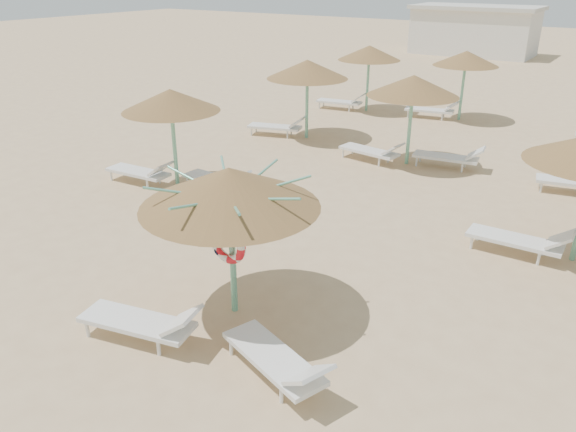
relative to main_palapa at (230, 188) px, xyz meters
The scene contains 6 objects.
ground 2.33m from the main_palapa, 140.39° to the right, with size 120.00×120.00×0.00m, color tan.
main_palapa is the anchor object (origin of this frame).
lounger_main_a 2.53m from the main_palapa, 113.71° to the right, with size 2.12×1.04×0.74m.
lounger_main_b 2.79m from the main_palapa, 32.99° to the right, with size 2.08×1.23×0.73m.
palapa_field 9.77m from the main_palapa, 85.15° to the left, with size 17.78×14.23×2.71m.
service_hut 35.31m from the main_palapa, 100.32° to the left, with size 8.40×4.40×3.25m.
Camera 1 is at (5.72, -6.20, 5.49)m, focal length 35.00 mm.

